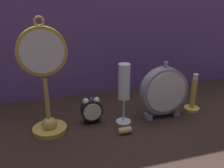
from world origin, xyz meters
name	(u,v)px	position (x,y,z in m)	size (l,w,h in m)	color
ground_plane	(119,130)	(0.00, 0.00, 0.00)	(4.00, 4.00, 0.00)	black
fabric_backdrop_drape	(94,22)	(0.00, 0.33, 0.31)	(1.58, 0.01, 0.61)	#6B478E
pocket_watch_on_stand	(45,85)	(-0.22, 0.06, 0.16)	(0.14, 0.11, 0.36)	gold
alarm_clock_twin_bell	(92,109)	(-0.07, 0.07, 0.05)	(0.07, 0.03, 0.09)	black
mantel_clock_silver	(164,91)	(0.18, 0.04, 0.10)	(0.17, 0.04, 0.20)	gray
champagne_flute	(124,86)	(0.03, 0.05, 0.13)	(0.05, 0.05, 0.21)	silver
brass_candlestick	(193,98)	(0.31, 0.06, 0.05)	(0.06, 0.06, 0.14)	gold
wine_cork	(125,130)	(0.01, -0.02, 0.01)	(0.02, 0.02, 0.04)	tan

